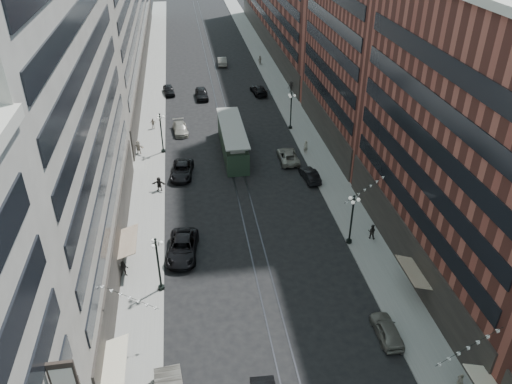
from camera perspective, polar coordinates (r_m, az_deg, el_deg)
ground at (r=72.80m, az=-3.21°, el=6.74°), size 220.00×220.00×0.00m
sidewalk_west at (r=81.87m, az=-11.73°, el=9.07°), size 4.00×180.00×0.15m
sidewalk_east at (r=83.46m, az=3.71°, el=10.09°), size 4.00×180.00×0.15m
rail_west at (r=81.91m, az=-4.44°, el=9.60°), size 0.12×180.00×0.02m
rail_east at (r=82.01m, az=-3.45°, el=9.66°), size 0.12×180.00×0.02m
building_west_mid at (r=43.62m, az=-22.82°, el=6.93°), size 8.00×36.00×28.00m
building_east_mid at (r=44.86m, az=23.14°, el=4.66°), size 8.00×30.00×24.00m
lamppost_sw_far at (r=43.61m, az=-11.12°, el=-7.92°), size 1.03×1.14×5.52m
lamppost_sw_mid at (r=66.80m, az=-10.77°, el=6.79°), size 1.03×1.14×5.52m
lamppost_se_far at (r=49.07m, az=10.89°, el=-2.93°), size 1.03×1.14×5.52m
lamppost_se_mid at (r=72.90m, az=4.02°, el=9.41°), size 1.03×1.14×5.52m
streetcar at (r=66.41m, az=-2.70°, el=5.87°), size 3.00×13.56×3.75m
car_2 at (r=48.62m, az=-8.40°, el=-6.32°), size 3.48×6.29×1.67m
car_4 at (r=41.83m, az=14.75°, el=-15.01°), size 1.72×4.16×1.41m
pedestrian_2 at (r=47.04m, az=-14.86°, el=-8.48°), size 0.82×0.50×1.61m
pedestrian_4 at (r=39.68m, az=22.29°, el=-19.50°), size 0.65×1.04×1.64m
car_7 at (r=61.80m, az=-8.46°, el=2.47°), size 3.22×5.76×1.52m
car_8 at (r=73.31m, az=-8.66°, el=7.20°), size 2.40×4.94×1.39m
car_9 at (r=88.44m, az=-9.95°, el=11.40°), size 2.24×4.48×1.47m
car_10 at (r=60.59m, az=6.18°, el=1.94°), size 1.96×4.37×1.39m
car_11 at (r=64.74m, az=3.68°, el=4.13°), size 2.48×5.21×1.43m
car_12 at (r=87.23m, az=0.31°, el=11.59°), size 2.68×5.39×1.50m
car_13 at (r=85.79m, az=-6.23°, el=11.12°), size 2.18×4.99×1.67m
car_14 at (r=103.11m, az=-3.90°, el=14.71°), size 1.95×5.03×1.63m
pedestrian_5 at (r=58.85m, az=-11.02°, el=0.92°), size 1.67×0.83×1.73m
pedestrian_6 at (r=75.00m, az=-11.67°, el=7.68°), size 1.02×0.72×1.59m
pedestrian_7 at (r=51.33m, az=13.10°, el=-4.41°), size 0.91×0.78×1.64m
pedestrian_8 at (r=66.50m, az=5.70°, el=5.16°), size 0.78×0.62×1.86m
pedestrian_9 at (r=88.02m, az=4.02°, el=11.92°), size 1.27×0.73×1.84m
pedestrian_extra_0 at (r=67.88m, az=-13.30°, el=4.99°), size 1.75×1.04×1.82m
pedestrian_extra_2 at (r=102.72m, az=0.43°, el=14.84°), size 0.96×0.68×1.77m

